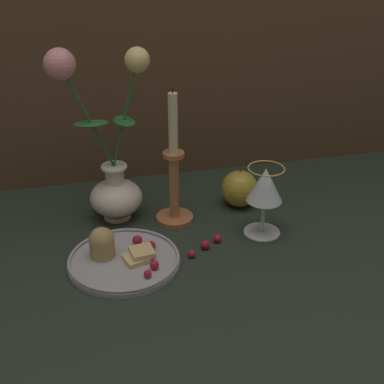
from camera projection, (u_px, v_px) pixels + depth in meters
The scene contains 9 objects.
ground_plane at pixel (175, 244), 1.08m from camera, with size 2.40×2.40×0.00m, color #232D23.
vase at pixel (110, 166), 1.12m from camera, with size 0.20×0.11×0.37m.
plate_with_pastries at pixel (121, 256), 1.02m from camera, with size 0.21×0.21×0.07m.
wine_glass at pixel (265, 187), 1.07m from camera, with size 0.08×0.08×0.15m.
candlestick at pixel (174, 180), 1.12m from camera, with size 0.08×0.08×0.30m.
apple_beside_vase at pixel (240, 189), 1.21m from camera, with size 0.08×0.08×0.10m.
berry_near_plate at pixel (217, 239), 1.08m from camera, with size 0.02×0.02×0.02m, color #AD192D.
berry_front_center at pixel (205, 245), 1.06m from camera, with size 0.02×0.02×0.02m, color #AD192D.
berry_by_glass_stem at pixel (192, 254), 1.04m from camera, with size 0.02×0.02×0.02m, color #AD192D.
Camera 1 is at (-0.18, -0.89, 0.59)m, focal length 50.00 mm.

